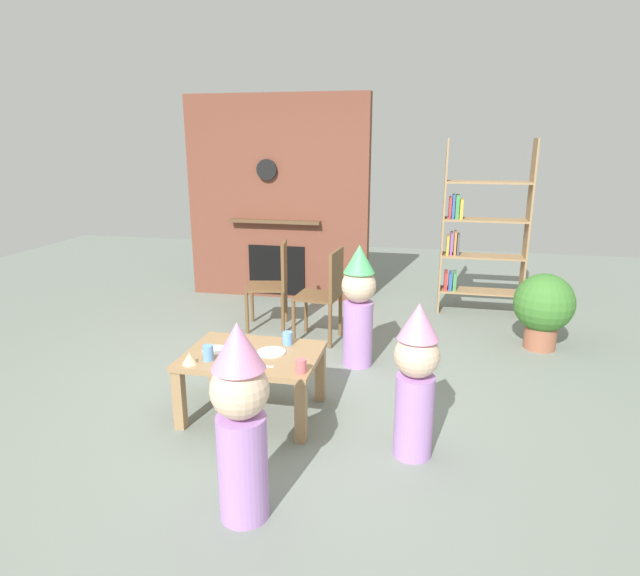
# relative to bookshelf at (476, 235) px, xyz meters

# --- Properties ---
(ground_plane) EXTENTS (12.00, 12.00, 0.00)m
(ground_plane) POSITION_rel_bookshelf_xyz_m (-1.46, -2.40, -0.88)
(ground_plane) COLOR gray
(brick_fireplace_feature) EXTENTS (2.20, 0.28, 2.40)m
(brick_fireplace_feature) POSITION_rel_bookshelf_xyz_m (-2.30, 0.20, 0.31)
(brick_fireplace_feature) COLOR brown
(brick_fireplace_feature) RESTS_ON ground_plane
(bookshelf) EXTENTS (0.90, 0.28, 1.90)m
(bookshelf) POSITION_rel_bookshelf_xyz_m (0.00, 0.00, 0.00)
(bookshelf) COLOR #9E7A51
(bookshelf) RESTS_ON ground_plane
(coffee_table) EXTENTS (0.93, 0.68, 0.46)m
(coffee_table) POSITION_rel_bookshelf_xyz_m (-1.64, -2.71, -0.50)
(coffee_table) COLOR #9E7A51
(coffee_table) RESTS_ON ground_plane
(paper_cup_near_left) EXTENTS (0.07, 0.07, 0.09)m
(paper_cup_near_left) POSITION_rel_bookshelf_xyz_m (-1.23, -2.95, -0.38)
(paper_cup_near_left) COLOR #E5666B
(paper_cup_near_left) RESTS_ON coffee_table
(paper_cup_near_right) EXTENTS (0.07, 0.07, 0.09)m
(paper_cup_near_right) POSITION_rel_bookshelf_xyz_m (-1.44, -2.50, -0.38)
(paper_cup_near_right) COLOR #669EE0
(paper_cup_near_right) RESTS_ON coffee_table
(paper_cup_center) EXTENTS (0.07, 0.07, 0.10)m
(paper_cup_center) POSITION_rel_bookshelf_xyz_m (-1.88, -2.89, -0.37)
(paper_cup_center) COLOR #669EE0
(paper_cup_center) RESTS_ON coffee_table
(paper_plate_front) EXTENTS (0.18, 0.18, 0.01)m
(paper_plate_front) POSITION_rel_bookshelf_xyz_m (-1.90, -2.73, -0.42)
(paper_plate_front) COLOR white
(paper_plate_front) RESTS_ON coffee_table
(paper_plate_rear) EXTENTS (0.20, 0.20, 0.01)m
(paper_plate_rear) POSITION_rel_bookshelf_xyz_m (-1.51, -2.68, -0.42)
(paper_plate_rear) COLOR white
(paper_plate_rear) RESTS_ON coffee_table
(birthday_cake_slice) EXTENTS (0.10, 0.10, 0.08)m
(birthday_cake_slice) POSITION_rel_bookshelf_xyz_m (-1.98, -2.98, -0.38)
(birthday_cake_slice) COLOR #EAC68C
(birthday_cake_slice) RESTS_ON coffee_table
(table_fork) EXTENTS (0.15, 0.03, 0.01)m
(table_fork) POSITION_rel_bookshelf_xyz_m (-1.50, -2.91, -0.42)
(table_fork) COLOR silver
(table_fork) RESTS_ON coffee_table
(child_with_cone_hat) EXTENTS (0.29, 0.29, 1.06)m
(child_with_cone_hat) POSITION_rel_bookshelf_xyz_m (-1.34, -3.74, -0.32)
(child_with_cone_hat) COLOR #B27FCC
(child_with_cone_hat) RESTS_ON ground_plane
(child_in_pink) EXTENTS (0.27, 0.27, 0.98)m
(child_in_pink) POSITION_rel_bookshelf_xyz_m (-0.51, -3.00, -0.36)
(child_in_pink) COLOR #B27FCC
(child_in_pink) RESTS_ON ground_plane
(child_by_the_chairs) EXTENTS (0.29, 0.29, 1.05)m
(child_by_the_chairs) POSITION_rel_bookshelf_xyz_m (-1.04, -1.71, -0.32)
(child_by_the_chairs) COLOR #B27FCC
(child_by_the_chairs) RESTS_ON ground_plane
(dining_chair_left) EXTENTS (0.47, 0.47, 0.90)m
(dining_chair_left) POSITION_rel_bookshelf_xyz_m (-2.00, -0.95, -0.37)
(dining_chair_left) COLOR brown
(dining_chair_left) RESTS_ON ground_plane
(dining_chair_middle) EXTENTS (0.44, 0.44, 0.90)m
(dining_chair_middle) POSITION_rel_bookshelf_xyz_m (-1.42, -1.21, -0.37)
(dining_chair_middle) COLOR brown
(dining_chair_middle) RESTS_ON ground_plane
(potted_plant_tall) EXTENTS (0.54, 0.54, 0.71)m
(potted_plant_tall) POSITION_rel_bookshelf_xyz_m (0.57, -0.98, -0.47)
(potted_plant_tall) COLOR #9E5B42
(potted_plant_tall) RESTS_ON ground_plane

